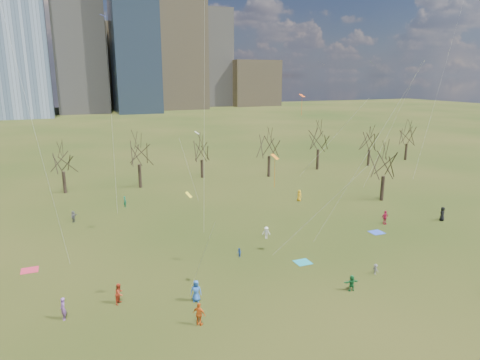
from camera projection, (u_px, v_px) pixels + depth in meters
name	position (u px, v px, depth m)	size (l,w,h in m)	color
ground	(289.00, 281.00, 40.01)	(500.00, 500.00, 0.00)	black
downtown_skyline	(89.00, 35.00, 219.14)	(212.50, 78.00, 118.00)	slate
bare_tree_row	(183.00, 152.00, 71.97)	(113.04, 29.80, 9.50)	black
blanket_teal	(303.00, 262.00, 43.92)	(1.60, 1.50, 0.03)	teal
blanket_navy	(377.00, 232.00, 52.30)	(1.60, 1.50, 0.03)	blue
blanket_crimson	(30.00, 270.00, 42.12)	(1.60, 1.50, 0.03)	#C22640
person_0	(196.00, 291.00, 36.16)	(0.93, 0.61, 1.90)	blue
person_2	(119.00, 293.00, 35.82)	(0.88, 0.69, 1.82)	#B9351A
person_3	(376.00, 269.00, 41.19)	(0.68, 0.39, 1.06)	slate
person_4	(199.00, 314.00, 32.65)	(1.10, 0.46, 1.88)	orange
person_5	(352.00, 283.00, 37.98)	(1.38, 0.44, 1.49)	#186C31
person_6	(442.00, 214.00, 56.34)	(0.92, 0.60, 1.89)	black
person_7	(63.00, 309.00, 33.45)	(0.67, 0.44, 1.84)	#804E9D
person_8	(239.00, 253.00, 45.07)	(0.49, 0.38, 1.00)	#254DA2
person_9	(266.00, 233.00, 50.26)	(0.93, 0.53, 1.44)	silver
person_10	(385.00, 217.00, 55.03)	(1.06, 0.44, 1.81)	#C21B47
person_11	(73.00, 216.00, 55.90)	(1.39, 0.44, 1.50)	#5A5B5F
person_12	(299.00, 195.00, 65.22)	(0.86, 0.56, 1.75)	yellow
person_13	(125.00, 202.00, 62.29)	(0.59, 0.38, 1.61)	#1B7B50
kites_airborne	(290.00, 108.00, 51.34)	(62.71, 39.64, 34.21)	orange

